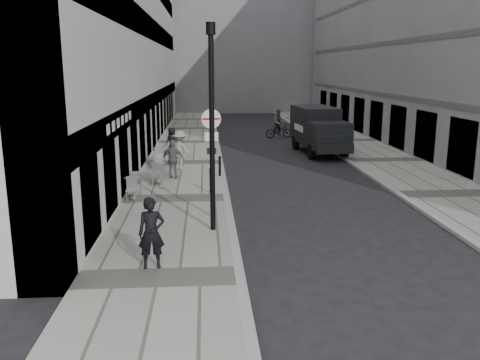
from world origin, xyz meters
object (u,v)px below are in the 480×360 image
object	(u,v)px
panel_van	(318,128)
cyclist	(279,127)
lamppost	(212,119)
walking_man	(151,233)
sign_post	(212,147)

from	to	relation	value
panel_van	cyclist	bearing A→B (deg)	97.29
lamppost	cyclist	bearing A→B (deg)	76.47
panel_van	walking_man	bearing A→B (deg)	-119.16
walking_man	lamppost	world-z (taller)	lamppost
sign_post	panel_van	world-z (taller)	sign_post
sign_post	panel_van	bearing A→B (deg)	59.05
panel_van	cyclist	size ratio (longest dim) A/B	2.83
lamppost	panel_van	world-z (taller)	lamppost
lamppost	cyclist	xyz separation A→B (m)	(5.17, 21.51, -2.78)
walking_man	cyclist	size ratio (longest dim) A/B	0.87
walking_man	cyclist	distance (m)	25.42
walking_man	sign_post	world-z (taller)	sign_post
lamppost	cyclist	distance (m)	22.29
cyclist	walking_man	bearing A→B (deg)	-116.21
cyclist	lamppost	bearing A→B (deg)	-114.31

